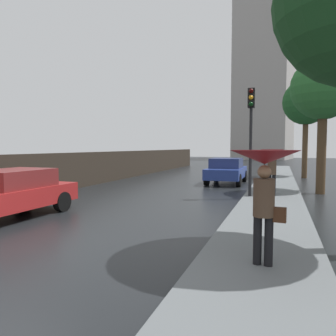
# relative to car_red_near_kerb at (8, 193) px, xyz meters

# --- Properties ---
(ground) EXTENTS (120.00, 120.00, 0.00)m
(ground) POSITION_rel_car_red_near_kerb_xyz_m (2.10, -2.33, -0.73)
(ground) COLOR black
(sidewalk_strip) EXTENTS (2.20, 60.00, 0.14)m
(sidewalk_strip) POSITION_rel_car_red_near_kerb_xyz_m (7.20, -2.33, -0.66)
(sidewalk_strip) COLOR slate
(sidewalk_strip) RESTS_ON ground
(car_red_near_kerb) EXTENTS (1.97, 4.35, 1.41)m
(car_red_near_kerb) POSITION_rel_car_red_near_kerb_xyz_m (0.00, 0.00, 0.00)
(car_red_near_kerb) COLOR maroon
(car_red_near_kerb) RESTS_ON ground
(car_blue_mid_road) EXTENTS (1.94, 4.02, 1.44)m
(car_blue_mid_road) POSITION_rel_car_red_near_kerb_xyz_m (4.59, 11.06, 0.02)
(car_blue_mid_road) COLOR navy
(car_blue_mid_road) RESTS_ON ground
(pedestrian_with_umbrella_near) EXTENTS (1.11, 1.11, 1.89)m
(pedestrian_with_umbrella_near) POSITION_rel_car_red_near_kerb_xyz_m (7.23, -1.87, 0.94)
(pedestrian_with_umbrella_near) COLOR black
(pedestrian_with_umbrella_near) RESTS_ON sidewalk_strip
(pedestrian_with_umbrella_far) EXTENTS (0.91, 0.91, 1.84)m
(pedestrian_with_umbrella_far) POSITION_rel_car_red_near_kerb_xyz_m (7.14, 6.42, 0.84)
(pedestrian_with_umbrella_far) COLOR black
(pedestrian_with_umbrella_far) RESTS_ON sidewalk_strip
(traffic_light) EXTENTS (0.26, 0.39, 4.21)m
(traffic_light) POSITION_rel_car_red_near_kerb_xyz_m (6.34, 5.78, 2.33)
(traffic_light) COLOR black
(traffic_light) RESTS_ON sidewalk_strip
(street_tree_mid) EXTENTS (2.99, 2.99, 6.51)m
(street_tree_mid) POSITION_rel_car_red_near_kerb_xyz_m (8.96, 15.95, 4.23)
(street_tree_mid) COLOR #4C3823
(street_tree_mid) RESTS_ON ground
(street_tree_far) EXTENTS (2.76, 2.76, 6.03)m
(street_tree_far) POSITION_rel_car_red_near_kerb_xyz_m (9.15, 8.35, 3.84)
(street_tree_far) COLOR #4C3823
(street_tree_far) RESTS_ON ground
(distant_tower) EXTENTS (9.83, 10.67, 28.71)m
(distant_tower) POSITION_rel_car_red_near_kerb_xyz_m (4.61, 49.77, 13.62)
(distant_tower) COLOR #9E9993
(distant_tower) RESTS_ON ground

